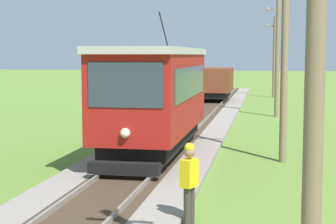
% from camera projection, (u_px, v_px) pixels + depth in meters
% --- Properties ---
extents(red_tram, '(2.60, 8.54, 4.79)m').
position_uv_depth(red_tram, '(155.00, 95.00, 18.83)').
color(red_tram, maroon).
rests_on(red_tram, rail_right).
extents(freight_car, '(2.40, 5.20, 2.31)m').
position_uv_depth(freight_car, '(215.00, 82.00, 40.60)').
color(freight_car, brown).
rests_on(freight_car, rail_right).
extents(utility_pole_near_tram, '(1.40, 0.36, 7.95)m').
position_uv_depth(utility_pole_near_tram, '(317.00, 13.00, 6.41)').
color(utility_pole_near_tram, '#7A664C').
rests_on(utility_pole_near_tram, ground).
extents(utility_pole_mid, '(1.40, 0.56, 6.84)m').
position_uv_depth(utility_pole_mid, '(285.00, 57.00, 18.18)').
color(utility_pole_mid, '#7A664C').
rests_on(utility_pole_mid, ground).
extents(utility_pole_far, '(1.40, 0.33, 7.01)m').
position_uv_depth(utility_pole_far, '(277.00, 55.00, 31.55)').
color(utility_pole_far, '#7A664C').
rests_on(utility_pole_far, ground).
extents(utility_pole_distant, '(1.40, 0.57, 6.81)m').
position_uv_depth(utility_pole_distant, '(274.00, 56.00, 45.94)').
color(utility_pole_distant, '#7A664C').
rests_on(utility_pole_distant, ground).
extents(gravel_pile, '(2.78, 2.78, 1.23)m').
position_uv_depth(gravel_pile, '(143.00, 94.00, 41.29)').
color(gravel_pile, '#9E998E').
rests_on(gravel_pile, ground).
extents(track_worker, '(0.37, 0.44, 1.78)m').
position_uv_depth(track_worker, '(189.00, 181.00, 11.31)').
color(track_worker, '#38332D').
rests_on(track_worker, ground).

